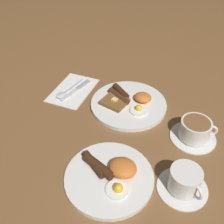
# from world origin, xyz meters

# --- Properties ---
(ground_plane) EXTENTS (3.00, 3.00, 0.00)m
(ground_plane) POSITION_xyz_m (0.00, 0.00, 0.00)
(ground_plane) COLOR brown
(breakfast_plate_near) EXTENTS (0.29, 0.29, 0.04)m
(breakfast_plate_near) POSITION_xyz_m (0.00, -0.00, 0.01)
(breakfast_plate_near) COLOR white
(breakfast_plate_near) RESTS_ON ground_plane
(breakfast_plate_far) EXTENTS (0.26, 0.26, 0.05)m
(breakfast_plate_far) POSITION_xyz_m (-0.10, 0.32, 0.01)
(breakfast_plate_far) COLOR white
(breakfast_plate_far) RESTS_ON ground_plane
(teacup_near) EXTENTS (0.15, 0.15, 0.07)m
(teacup_near) POSITION_xyz_m (-0.26, 0.05, 0.03)
(teacup_near) COLOR white
(teacup_near) RESTS_ON ground_plane
(teacup_far) EXTENTS (0.14, 0.14, 0.08)m
(teacup_far) POSITION_xyz_m (-0.29, 0.26, 0.03)
(teacup_far) COLOR white
(teacup_far) RESTS_ON ground_plane
(napkin) EXTENTS (0.17, 0.23, 0.01)m
(napkin) POSITION_xyz_m (0.24, 0.02, 0.00)
(napkin) COLOR white
(napkin) RESTS_ON ground_plane
(knife) EXTENTS (0.04, 0.17, 0.01)m
(knife) POSITION_xyz_m (0.23, 0.01, 0.01)
(knife) COLOR silver
(knife) RESTS_ON napkin
(spoon) EXTENTS (0.04, 0.16, 0.01)m
(spoon) POSITION_xyz_m (0.26, 0.06, 0.01)
(spoon) COLOR silver
(spoon) RESTS_ON napkin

